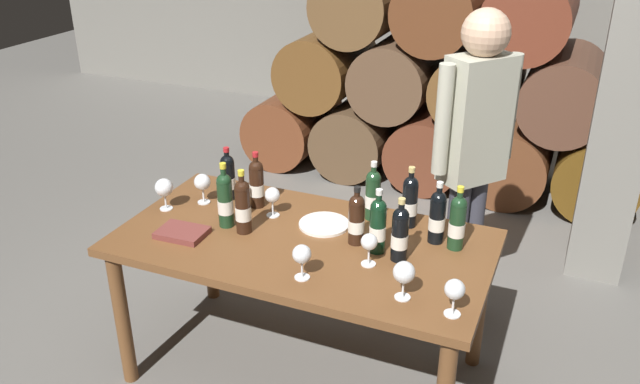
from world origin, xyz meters
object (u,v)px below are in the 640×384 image
Objects in this scene: wine_bottle_1 at (437,216)px; tasting_notebook at (182,233)px; wine_glass_1 at (404,273)px; wine_glass_5 at (272,196)px; wine_glass_2 at (369,243)px; sommelier_presenting at (474,145)px; wine_bottle_4 at (457,222)px; wine_bottle_3 at (378,225)px; wine_bottle_9 at (243,206)px; wine_glass_0 at (302,255)px; serving_plate at (324,224)px; wine_bottle_7 at (410,201)px; wine_bottle_5 at (373,194)px; wine_glass_6 at (164,188)px; wine_bottle_8 at (225,199)px; wine_bottle_10 at (257,183)px; wine_bottle_0 at (228,176)px; wine_bottle_6 at (400,233)px; wine_glass_4 at (455,290)px; wine_bottle_2 at (356,219)px; wine_glass_3 at (202,183)px; dining_table at (303,256)px.

wine_bottle_1 is 1.34× the size of tasting_notebook.
wine_glass_1 is 1.08× the size of wine_glass_5.
wine_glass_2 is 0.09× the size of sommelier_presenting.
wine_bottle_3 is at bearing -152.41° from wine_bottle_4.
wine_bottle_3 is 0.63m from wine_bottle_9.
wine_glass_0 is 0.30m from wine_glass_2.
wine_glass_2 is 0.61× the size of serving_plate.
wine_glass_1 is (-0.01, -0.49, -0.01)m from wine_bottle_1.
wine_bottle_7 is 0.66m from wine_glass_5.
wine_glass_6 is at bearing -162.68° from wine_bottle_5.
wine_bottle_8 is (-0.95, -0.23, 0.01)m from wine_bottle_1.
wine_bottle_7 is 0.76m from wine_bottle_10.
wine_glass_5 is at bearing -177.56° from wine_bottle_4.
wine_glass_1 is 1.10× the size of wine_glass_2.
serving_plate is at bearing -8.84° from wine_bottle_0.
wine_bottle_9 is at bearing 28.03° from tasting_notebook.
wine_bottle_6 is 0.43m from wine_glass_4.
tasting_notebook is at bearing 174.58° from wine_glass_4.
wine_bottle_2 is 0.93× the size of wine_bottle_4.
tasting_notebook is at bearing -130.33° from wine_bottle_8.
wine_glass_5 is (0.05, 0.20, -0.03)m from wine_bottle_9.
wine_glass_0 reaches higher than wine_glass_5.
wine_glass_4 is (0.20, -0.03, -0.01)m from wine_glass_1.
wine_bottle_0 is 0.94m from wine_bottle_7.
wine_bottle_0 is 0.18m from wine_bottle_10.
wine_bottle_8 is (-0.84, -0.02, 0.01)m from wine_bottle_6.
wine_bottle_10 is at bearing 179.65° from wine_bottle_1.
wine_bottle_4 is 1.00m from wine_bottle_10.
wine_glass_1 is at bearing -25.66° from wine_bottle_0.
wine_bottle_5 is 1.81× the size of wine_glass_6.
tasting_notebook is (-0.87, -0.09, -0.09)m from wine_glass_2.
sommelier_presenting is (1.36, 0.74, 0.17)m from wine_glass_6.
wine_bottle_9 is 1.99× the size of wine_glass_3.
wine_bottle_4 is 2.01× the size of wine_glass_5.
wine_bottle_5 is 0.98× the size of wine_bottle_7.
dining_table is at bearing -175.13° from wine_bottle_3.
tasting_notebook is at bearing -146.25° from wine_bottle_5.
wine_bottle_7 is 0.86m from wine_bottle_8.
serving_plate is (-0.41, 0.15, -0.12)m from wine_bottle_6.
wine_bottle_1 is at bearing 54.84° from wine_glass_2.
wine_bottle_4 is at bearing 16.33° from dining_table.
wine_bottle_8 is at bearing -168.53° from wine_bottle_4.
wine_bottle_2 is 0.80m from sommelier_presenting.
wine_bottle_9 reaches higher than wine_bottle_2.
dining_table is 11.36× the size of wine_glass_5.
wine_bottle_1 reaches higher than wine_bottle_10.
wine_glass_3 is (-0.85, 0.08, -0.01)m from wine_bottle_2.
wine_bottle_9 is at bearing 148.25° from wine_glass_0.
wine_glass_0 is at bearing -114.52° from sommelier_presenting.
wine_glass_3 is 1.44m from wine_glass_4.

